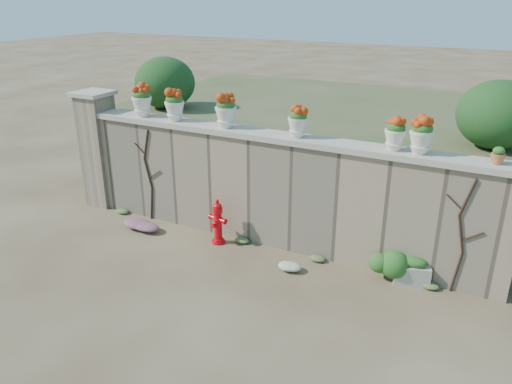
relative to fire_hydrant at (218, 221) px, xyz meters
The scene contains 21 objects.
ground 1.64m from the fire_hydrant, 55.32° to the right, with size 80.00×80.00×0.00m, color #4F3C27.
stone_wall 1.17m from the fire_hydrant, 28.85° to the left, with size 8.00×0.40×2.00m, color gray.
wall_cap 1.91m from the fire_hydrant, 28.85° to the left, with size 8.10×0.52×0.10m, color #BAB29D.
gate_pillar 3.39m from the fire_hydrant, behind, with size 0.72×0.72×2.48m.
raised_fill 3.85m from the fire_hydrant, 76.29° to the left, with size 9.00×6.00×2.00m, color #384C23.
back_shrub_left 3.55m from the fire_hydrant, 143.56° to the left, with size 1.30×1.30×1.10m, color #143814.
back_shrub_right 5.08m from the fire_hydrant, 21.53° to the left, with size 1.30×1.30×1.10m, color #143814.
vine_left 1.87m from the fire_hydrant, behind, with size 0.60×0.04×1.91m.
vine_right 4.17m from the fire_hydrant, ahead, with size 0.60×0.04×1.91m.
fire_hydrant is the anchor object (origin of this frame).
planter_box 3.51m from the fire_hydrant, ahead, with size 0.63×0.47×0.47m.
green_shrub 3.12m from the fire_hydrant, ahead, with size 0.68×0.61×0.64m, color #1E5119.
magenta_clump 1.63m from the fire_hydrant, behind, with size 0.86×0.58×0.23m, color #B02381.
white_flowers 1.70m from the fire_hydrant, 12.52° to the right, with size 0.51×0.40×0.18m, color white.
urn_pot_0 2.83m from the fire_hydrant, 165.84° to the left, with size 0.39×0.39×0.62m.
urn_pot_1 2.34m from the fire_hydrant, 157.35° to the left, with size 0.37×0.37×0.58m.
urn_pot_2 2.02m from the fire_hydrant, 97.80° to the left, with size 0.39×0.39×0.60m.
urn_pot_3 2.39m from the fire_hydrant, 20.47° to the left, with size 0.34×0.34×0.53m.
urn_pot_4 3.55m from the fire_hydrant, ahead, with size 0.33×0.33×0.52m.
urn_pot_5 3.89m from the fire_hydrant, ahead, with size 0.36×0.36×0.57m.
terracotta_pot 4.78m from the fire_hydrant, ahead, with size 0.20×0.20×0.24m.
Camera 1 is at (3.55, -5.79, 4.39)m, focal length 35.00 mm.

